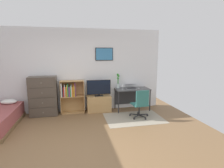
{
  "coord_description": "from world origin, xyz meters",
  "views": [
    {
      "loc": [
        0.09,
        -3.58,
        1.94
      ],
      "look_at": [
        1.2,
        1.5,
        1.03
      ],
      "focal_mm": 28.97,
      "sensor_mm": 36.0,
      "label": 1
    }
  ],
  "objects_px": {
    "dresser": "(43,96)",
    "computer_mouse": "(139,88)",
    "laptop": "(131,86)",
    "tv_stand": "(99,104)",
    "wine_glass": "(122,85)",
    "office_chair": "(141,103)",
    "bamboo_vase": "(118,82)",
    "bookshelf": "(71,94)",
    "television": "(99,88)",
    "desk": "(132,92)"
  },
  "relations": [
    {
      "from": "bookshelf",
      "to": "television",
      "type": "relative_size",
      "value": 1.35
    },
    {
      "from": "tv_stand",
      "to": "bamboo_vase",
      "type": "height_order",
      "value": "bamboo_vase"
    },
    {
      "from": "tv_stand",
      "to": "dresser",
      "type": "bearing_deg",
      "value": -179.5
    },
    {
      "from": "television",
      "to": "desk",
      "type": "bearing_deg",
      "value": 0.94
    },
    {
      "from": "dresser",
      "to": "bookshelf",
      "type": "distance_m",
      "value": 0.82
    },
    {
      "from": "bookshelf",
      "to": "desk",
      "type": "height_order",
      "value": "bookshelf"
    },
    {
      "from": "bookshelf",
      "to": "computer_mouse",
      "type": "bearing_deg",
      "value": -4.92
    },
    {
      "from": "bookshelf",
      "to": "tv_stand",
      "type": "bearing_deg",
      "value": -3.14
    },
    {
      "from": "tv_stand",
      "to": "computer_mouse",
      "type": "height_order",
      "value": "computer_mouse"
    },
    {
      "from": "desk",
      "to": "computer_mouse",
      "type": "bearing_deg",
      "value": -34.6
    },
    {
      "from": "laptop",
      "to": "tv_stand",
      "type": "bearing_deg",
      "value": -171.57
    },
    {
      "from": "desk",
      "to": "computer_mouse",
      "type": "distance_m",
      "value": 0.29
    },
    {
      "from": "television",
      "to": "laptop",
      "type": "relative_size",
      "value": 1.87
    },
    {
      "from": "dresser",
      "to": "desk",
      "type": "distance_m",
      "value": 2.85
    },
    {
      "from": "desk",
      "to": "bookshelf",
      "type": "bearing_deg",
      "value": 178.5
    },
    {
      "from": "laptop",
      "to": "computer_mouse",
      "type": "relative_size",
      "value": 4.01
    },
    {
      "from": "bookshelf",
      "to": "desk",
      "type": "xyz_separation_m",
      "value": [
        2.03,
        -0.05,
        -0.03
      ]
    },
    {
      "from": "dresser",
      "to": "office_chair",
      "type": "distance_m",
      "value": 2.98
    },
    {
      "from": "dresser",
      "to": "laptop",
      "type": "bearing_deg",
      "value": 0.26
    },
    {
      "from": "bookshelf",
      "to": "laptop",
      "type": "distance_m",
      "value": 2.03
    },
    {
      "from": "dresser",
      "to": "wine_glass",
      "type": "height_order",
      "value": "dresser"
    },
    {
      "from": "television",
      "to": "desk",
      "type": "relative_size",
      "value": 0.69
    },
    {
      "from": "dresser",
      "to": "bamboo_vase",
      "type": "height_order",
      "value": "bamboo_vase"
    },
    {
      "from": "wine_glass",
      "to": "dresser",
      "type": "bearing_deg",
      "value": 177.41
    },
    {
      "from": "laptop",
      "to": "bamboo_vase",
      "type": "relative_size",
      "value": 0.84
    },
    {
      "from": "dresser",
      "to": "television",
      "type": "xyz_separation_m",
      "value": [
        1.72,
        -0.01,
        0.18
      ]
    },
    {
      "from": "tv_stand",
      "to": "television",
      "type": "distance_m",
      "value": 0.53
    },
    {
      "from": "office_chair",
      "to": "bamboo_vase",
      "type": "distance_m",
      "value": 1.2
    },
    {
      "from": "bookshelf",
      "to": "bamboo_vase",
      "type": "distance_m",
      "value": 1.62
    },
    {
      "from": "bamboo_vase",
      "to": "wine_glass",
      "type": "bearing_deg",
      "value": -69.52
    },
    {
      "from": "television",
      "to": "laptop",
      "type": "height_order",
      "value": "television"
    },
    {
      "from": "television",
      "to": "office_chair",
      "type": "distance_m",
      "value": 1.46
    },
    {
      "from": "bookshelf",
      "to": "laptop",
      "type": "xyz_separation_m",
      "value": [
        2.02,
        -0.05,
        0.17
      ]
    },
    {
      "from": "dresser",
      "to": "bamboo_vase",
      "type": "relative_size",
      "value": 2.46
    },
    {
      "from": "laptop",
      "to": "wine_glass",
      "type": "xyz_separation_m",
      "value": [
        -0.35,
        -0.13,
        0.07
      ]
    },
    {
      "from": "laptop",
      "to": "bamboo_vase",
      "type": "xyz_separation_m",
      "value": [
        -0.43,
        0.11,
        0.17
      ]
    },
    {
      "from": "dresser",
      "to": "television",
      "type": "relative_size",
      "value": 1.56
    },
    {
      "from": "tv_stand",
      "to": "laptop",
      "type": "distance_m",
      "value": 1.23
    },
    {
      "from": "dresser",
      "to": "desk",
      "type": "xyz_separation_m",
      "value": [
        2.85,
        0.01,
        -0.01
      ]
    },
    {
      "from": "bookshelf",
      "to": "wine_glass",
      "type": "relative_size",
      "value": 5.85
    },
    {
      "from": "television",
      "to": "dresser",
      "type": "bearing_deg",
      "value": 179.76
    },
    {
      "from": "bookshelf",
      "to": "computer_mouse",
      "type": "relative_size",
      "value": 10.13
    },
    {
      "from": "tv_stand",
      "to": "wine_glass",
      "type": "distance_m",
      "value": 0.99
    },
    {
      "from": "desk",
      "to": "office_chair",
      "type": "relative_size",
      "value": 1.32
    },
    {
      "from": "television",
      "to": "laptop",
      "type": "bearing_deg",
      "value": 1.03
    },
    {
      "from": "laptop",
      "to": "computer_mouse",
      "type": "distance_m",
      "value": 0.26
    },
    {
      "from": "dresser",
      "to": "tv_stand",
      "type": "xyz_separation_m",
      "value": [
        1.72,
        0.02,
        -0.34
      ]
    },
    {
      "from": "dresser",
      "to": "computer_mouse",
      "type": "distance_m",
      "value": 3.06
    },
    {
      "from": "television",
      "to": "computer_mouse",
      "type": "relative_size",
      "value": 7.5
    },
    {
      "from": "television",
      "to": "office_chair",
      "type": "xyz_separation_m",
      "value": [
        1.12,
        -0.87,
        -0.34
      ]
    }
  ]
}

